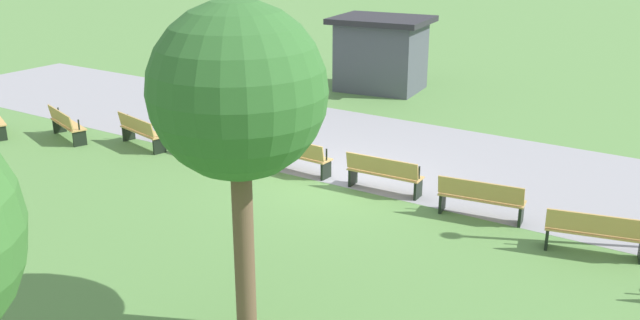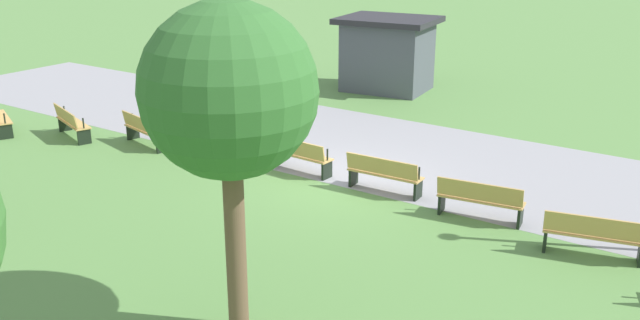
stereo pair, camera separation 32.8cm
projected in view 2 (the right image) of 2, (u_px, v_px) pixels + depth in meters
ground_plane at (341, 181)px, 16.70m from camera, size 120.00×120.00×0.00m
path_paving at (395, 152)px, 18.80m from camera, size 36.23×6.02×0.01m
bench_1 at (71, 122)px, 19.89m from camera, size 1.84×1.02×0.89m
bench_2 at (144, 130)px, 19.16m from camera, size 1.84×0.87×0.89m
bench_3 at (219, 140)px, 18.24m from camera, size 1.83×0.72×0.89m
bench_4 at (298, 154)px, 17.12m from camera, size 1.80×0.55×0.89m
bench_5 at (384, 174)px, 15.82m from camera, size 1.80×0.55×0.89m
bench_6 at (480, 199)px, 14.36m from camera, size 1.83×0.72×0.89m
bench_7 at (593, 235)px, 12.74m from camera, size 1.84×0.87×0.89m
person_seated at (219, 132)px, 18.40m from camera, size 0.38×0.55×1.20m
tree_2 at (229, 93)px, 9.43m from camera, size 2.49×2.49×5.01m
kiosk at (387, 53)px, 25.33m from camera, size 3.71×3.17×2.67m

